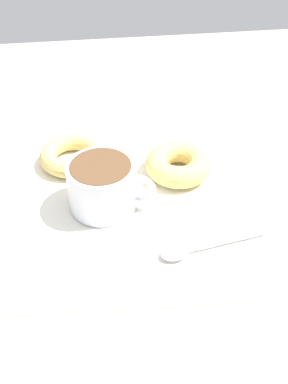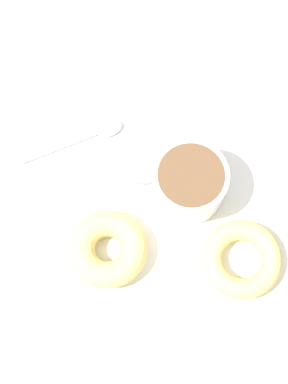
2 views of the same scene
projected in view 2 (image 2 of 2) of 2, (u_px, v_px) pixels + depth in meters
The scene contains 6 objects.
ground_plane at pixel (164, 209), 83.28cm from camera, with size 120.00×120.00×2.00cm, color tan.
napkin at pixel (144, 197), 82.55cm from camera, with size 34.12×34.12×0.30cm, color white.
coffee_cup at pixel (188, 183), 79.24cm from camera, with size 9.29×11.82×6.73cm.
donut_near_cup at pixel (108, 249), 78.82cm from camera, with size 9.82×9.82×3.34cm, color #E5C66B.
donut_far at pixel (242, 259), 78.84cm from camera, with size 9.97×9.97×2.61cm, color #E5C66B.
spoon at pixel (94, 134), 84.36cm from camera, with size 3.76×14.18×0.90cm.
Camera 2 is at (19.65, -7.37, 79.67)cm, focal length 60.00 mm.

